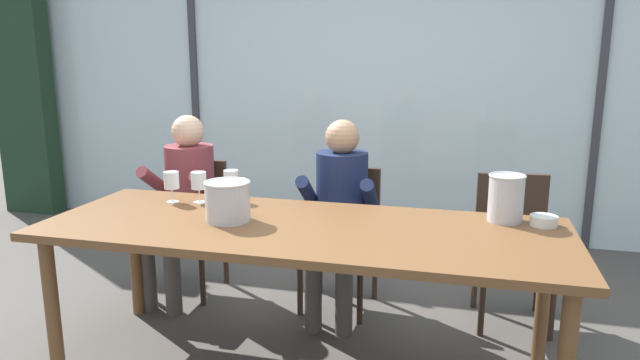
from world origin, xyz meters
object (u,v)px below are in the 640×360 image
at_px(ice_bucket_secondary, 506,197).
at_px(wine_glass_by_left_taster, 171,182).
at_px(ice_bucket_primary, 228,201).
at_px(chair_left_of_center, 343,226).
at_px(dining_table, 302,239).
at_px(tasting_bowl, 544,221).
at_px(chair_near_curtain, 192,215).
at_px(wine_glass_center_pour, 231,180).
at_px(chair_center, 512,237).
at_px(wine_glass_near_bucket, 199,182).
at_px(person_maroon_top, 185,195).
at_px(person_navy_polo, 340,205).

height_order(ice_bucket_secondary, wine_glass_by_left_taster, ice_bucket_secondary).
bearing_deg(ice_bucket_primary, chair_left_of_center, 66.15).
xyz_separation_m(dining_table, wine_glass_by_left_taster, (-0.83, 0.24, 0.19)).
bearing_deg(chair_left_of_center, tasting_bowl, -23.41).
xyz_separation_m(chair_near_curtain, tasting_bowl, (2.16, -0.56, 0.28)).
xyz_separation_m(chair_near_curtain, wine_glass_center_pour, (0.51, -0.49, 0.38)).
height_order(chair_center, wine_glass_near_bucket, wine_glass_near_bucket).
bearing_deg(person_maroon_top, ice_bucket_secondary, -7.97).
bearing_deg(wine_glass_near_bucket, person_navy_polo, 33.73).
relative_size(person_navy_polo, ice_bucket_primary, 5.19).
height_order(person_navy_polo, ice_bucket_primary, person_navy_polo).
bearing_deg(ice_bucket_primary, dining_table, 2.95).
bearing_deg(dining_table, wine_glass_near_bucket, 158.05).
bearing_deg(chair_left_of_center, person_navy_polo, -84.13).
bearing_deg(person_maroon_top, dining_table, -32.06).
height_order(person_navy_polo, tasting_bowl, person_navy_polo).
xyz_separation_m(chair_center, ice_bucket_secondary, (-0.09, -0.58, 0.38)).
relative_size(ice_bucket_secondary, wine_glass_center_pour, 1.36).
bearing_deg(dining_table, person_maroon_top, 144.06).
bearing_deg(wine_glass_center_pour, tasting_bowl, -2.63).
xyz_separation_m(tasting_bowl, wine_glass_center_pour, (-1.65, 0.08, 0.09)).
relative_size(person_maroon_top, tasting_bowl, 9.16).
relative_size(chair_left_of_center, wine_glass_by_left_taster, 5.02).
relative_size(person_navy_polo, ice_bucket_secondary, 5.06).
distance_m(chair_near_curtain, person_navy_polo, 1.07).
relative_size(dining_table, person_navy_polo, 2.13).
bearing_deg(chair_near_curtain, ice_bucket_secondary, -15.91).
bearing_deg(wine_glass_near_bucket, wine_glass_by_left_taster, -168.41).
bearing_deg(chair_left_of_center, dining_table, -87.08).
bearing_deg(wine_glass_near_bucket, chair_left_of_center, 40.72).
bearing_deg(ice_bucket_primary, wine_glass_center_pour, 110.80).
distance_m(chair_near_curtain, ice_bucket_secondary, 2.09).
bearing_deg(chair_center, ice_bucket_primary, -152.61).
height_order(chair_left_of_center, person_navy_polo, person_navy_polo).
bearing_deg(wine_glass_by_left_taster, ice_bucket_secondary, 2.66).
bearing_deg(person_navy_polo, ice_bucket_primary, -119.70).
bearing_deg(ice_bucket_secondary, tasting_bowl, -11.27).
distance_m(chair_near_curtain, chair_center, 2.08).
bearing_deg(chair_near_curtain, person_navy_polo, -7.20).
bearing_deg(wine_glass_by_left_taster, ice_bucket_primary, -30.05).
height_order(chair_left_of_center, person_maroon_top, person_maroon_top).
height_order(ice_bucket_primary, ice_bucket_secondary, ice_bucket_secondary).
bearing_deg(chair_left_of_center, wine_glass_near_bucket, -135.21).
xyz_separation_m(person_maroon_top, person_navy_polo, (1.04, -0.00, 0.00)).
xyz_separation_m(dining_table, tasting_bowl, (1.13, 0.29, 0.10)).
bearing_deg(wine_glass_center_pour, chair_near_curtain, 136.20).
distance_m(chair_center, ice_bucket_primary, 1.73).
relative_size(dining_table, chair_left_of_center, 2.91).
height_order(chair_left_of_center, wine_glass_center_pour, wine_glass_center_pour).
relative_size(ice_bucket_secondary, tasting_bowl, 1.81).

